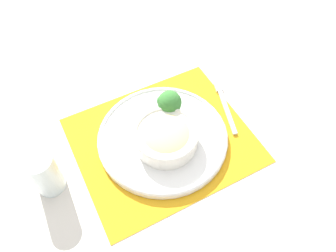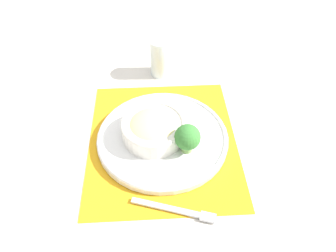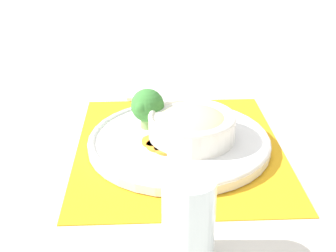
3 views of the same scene
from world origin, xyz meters
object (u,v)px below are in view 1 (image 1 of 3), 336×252
object	(u,v)px
bowl	(166,136)
broccoli_floret	(169,103)
water_glass	(46,175)
fork	(224,102)

from	to	relation	value
bowl	broccoli_floret	world-z (taller)	broccoli_floret
water_glass	fork	distance (m)	0.50
broccoli_floret	water_glass	bearing A→B (deg)	-166.51
water_glass	fork	world-z (taller)	water_glass
water_glass	fork	size ratio (longest dim) A/B	0.65
fork	broccoli_floret	bearing A→B (deg)	-171.74
bowl	water_glass	size ratio (longest dim) A/B	1.34
water_glass	fork	bearing A→B (deg)	7.95
bowl	fork	size ratio (longest dim) A/B	0.86
bowl	water_glass	distance (m)	0.29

